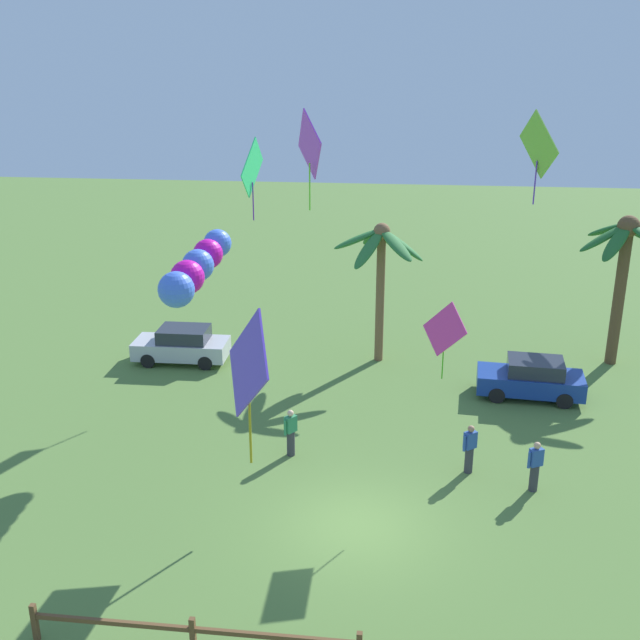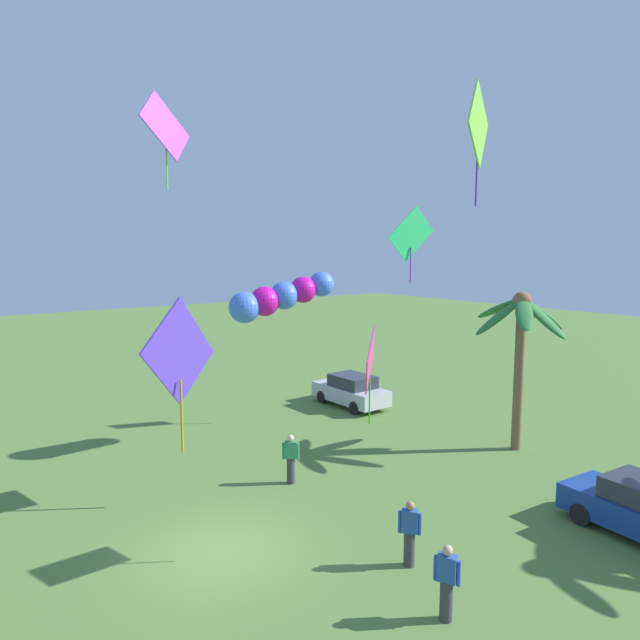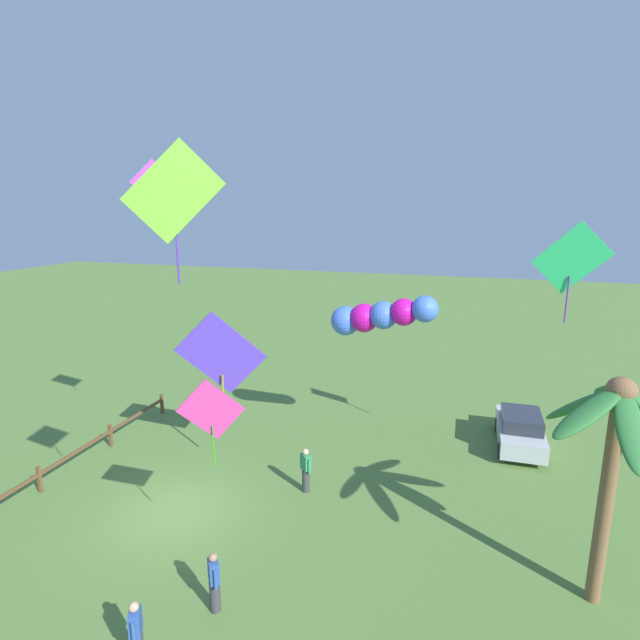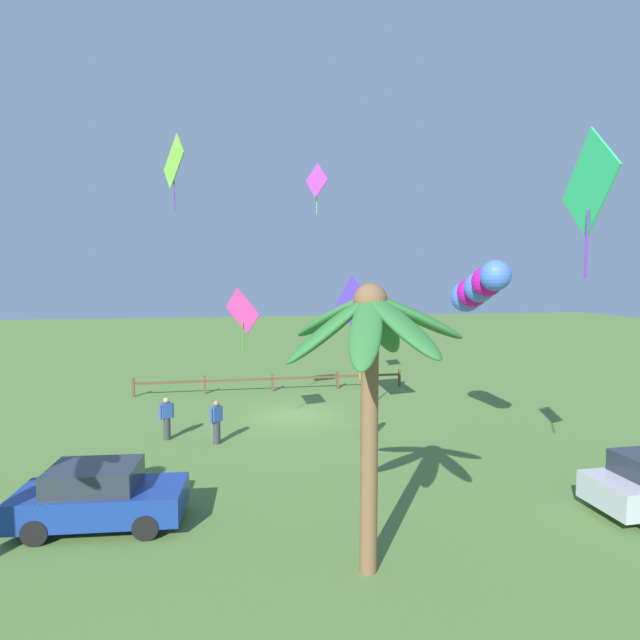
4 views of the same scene
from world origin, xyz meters
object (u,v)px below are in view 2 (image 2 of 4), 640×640
Objects in this scene: kite_tube_1 at (279,297)px; kite_diamond_3 at (478,125)px; palm_tree_0 at (521,328)px; spectator_1 at (447,582)px; kite_diamond_2 at (165,128)px; spectator_0 at (291,459)px; kite_diamond_0 at (370,362)px; kite_diamond_5 at (180,355)px; spectator_2 at (410,533)px; parked_car_1 at (351,390)px; kite_diamond_4 at (411,235)px.

kite_diamond_3 is (10.23, -1.76, 4.22)m from kite_tube_1.
palm_tree_0 is at bearing 117.58° from kite_diamond_3.
kite_diamond_2 reaches higher than spectator_1.
spectator_1 is at bearing -9.40° from spectator_0.
spectator_1 is at bearing -8.35° from kite_diamond_0.
palm_tree_0 is 1.30× the size of kite_diamond_5.
kite_tube_1 reaches higher than spectator_2.
parked_car_1 is at bearing 128.29° from spectator_0.
parked_car_1 is 1.21× the size of kite_diamond_4.
kite_diamond_2 reaches higher than kite_diamond_0.
spectator_0 is at bearing -51.71° from parked_car_1.
kite_diamond_3 reaches higher than spectator_2.
spectator_1 is 1.00× the size of spectator_2.
kite_diamond_3 is at bearing -30.02° from parked_car_1.
spectator_0 is 0.39× the size of kite_tube_1.
spectator_1 is at bearing -15.48° from kite_tube_1.
spectator_1 is at bearing 26.06° from kite_diamond_2.
palm_tree_0 is at bearing 75.86° from kite_diamond_5.
kite_diamond_5 is at bearing -63.99° from parked_car_1.
spectator_1 is 0.70× the size of kite_diamond_2.
spectator_1 reaches higher than parked_car_1.
kite_diamond_4 reaches higher than palm_tree_0.
kite_diamond_4 reaches higher than kite_tube_1.
spectator_0 and spectator_1 have the same top height.
spectator_0 is 0.70× the size of kite_diamond_2.
palm_tree_0 reaches higher than spectator_0.
kite_diamond_2 is at bearing -72.35° from kite_diamond_4.
kite_diamond_2 is 6.12m from kite_diamond_5.
kite_diamond_2 reaches higher than spectator_0.
parked_car_1 is 2.47× the size of spectator_0.
spectator_2 is at bearing -162.59° from kite_diamond_3.
spectator_0 is 10.42m from kite_diamond_2.
kite_diamond_3 is (5.66, 4.27, -0.37)m from kite_diamond_2.
parked_car_1 is 16.51m from kite_diamond_2.
kite_tube_1 is (-7.97, 2.58, 0.88)m from kite_diamond_0.
kite_diamond_3 is (-0.56, 1.23, 9.06)m from spectator_1.
palm_tree_0 is 2.48× the size of kite_diamond_0.
spectator_1 is 0.67× the size of kite_diamond_0.
kite_diamond_2 is 0.70× the size of kite_diamond_4.
kite_diamond_2 is 13.05m from kite_diamond_4.
kite_diamond_2 is 7.10m from kite_diamond_3.
parked_car_1 is 13.73m from spectator_2.
kite_diamond_5 is at bearing -155.69° from kite_diamond_3.
kite_tube_1 is at bearing 118.62° from kite_diamond_5.
kite_diamond_5 reaches higher than kite_diamond_0.
spectator_2 is 0.39× the size of kite_tube_1.
kite_diamond_3 is (2.26, 0.81, 5.11)m from kite_diamond_0.
kite_diamond_2 is (4.57, -6.03, 4.59)m from kite_tube_1.
spectator_2 is at bearing -34.11° from parked_car_1.
parked_car_1 is 0.95× the size of kite_tube_1.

